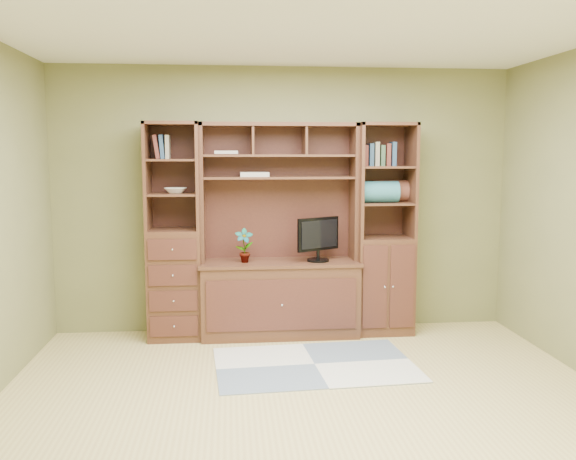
{
  "coord_description": "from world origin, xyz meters",
  "views": [
    {
      "loc": [
        -0.54,
        -4.02,
        1.76
      ],
      "look_at": [
        -0.04,
        1.2,
        1.1
      ],
      "focal_mm": 38.0,
      "sensor_mm": 36.0,
      "label": 1
    }
  ],
  "objects": [
    {
      "name": "blanket_teal",
      "position": [
        0.9,
        1.73,
        1.39
      ],
      "size": [
        0.36,
        0.21,
        0.21
      ],
      "primitive_type": "cube",
      "color": "#2D6C78",
      "rests_on": "right_tower"
    },
    {
      "name": "center_hutch",
      "position": [
        -0.07,
        1.73,
        1.02
      ],
      "size": [
        1.54,
        0.53,
        2.05
      ],
      "primitive_type": "cube",
      "color": "#482819",
      "rests_on": "ground"
    },
    {
      "name": "left_tower",
      "position": [
        -1.07,
        1.77,
        1.02
      ],
      "size": [
        0.5,
        0.45,
        2.05
      ],
      "primitive_type": "cube",
      "color": "#482819",
      "rests_on": "ground"
    },
    {
      "name": "bowl",
      "position": [
        -1.04,
        1.77,
        1.42
      ],
      "size": [
        0.21,
        0.21,
        0.05
      ],
      "primitive_type": "imported",
      "color": "silver",
      "rests_on": "left_tower"
    },
    {
      "name": "rug",
      "position": [
        0.15,
        0.85,
        0.01
      ],
      "size": [
        1.71,
        1.2,
        0.01
      ],
      "primitive_type": "cube",
      "rotation": [
        0.0,
        0.0,
        0.06
      ],
      "color": "#A2A8A8",
      "rests_on": "ground"
    },
    {
      "name": "blanket_red",
      "position": [
        1.07,
        1.85,
        1.39
      ],
      "size": [
        0.38,
        0.21,
        0.21
      ],
      "primitive_type": "cube",
      "color": "brown",
      "rests_on": "right_tower"
    },
    {
      "name": "room",
      "position": [
        0.0,
        0.0,
        1.3
      ],
      "size": [
        4.6,
        4.1,
        2.64
      ],
      "color": "tan",
      "rests_on": "ground"
    },
    {
      "name": "monitor",
      "position": [
        0.3,
        1.7,
        1.02
      ],
      "size": [
        0.52,
        0.42,
        0.58
      ],
      "primitive_type": "cube",
      "rotation": [
        0.0,
        0.0,
        0.52
      ],
      "color": "black",
      "rests_on": "center_hutch"
    },
    {
      "name": "magazines",
      "position": [
        -0.3,
        1.82,
        1.56
      ],
      "size": [
        0.27,
        0.2,
        0.04
      ],
      "primitive_type": "cube",
      "color": "#B1A797",
      "rests_on": "center_hutch"
    },
    {
      "name": "orchid",
      "position": [
        -0.41,
        1.7,
        0.89
      ],
      "size": [
        0.17,
        0.12,
        0.33
      ],
      "primitive_type": "imported",
      "color": "#A35E37",
      "rests_on": "center_hutch"
    },
    {
      "name": "right_tower",
      "position": [
        0.96,
        1.77,
        1.02
      ],
      "size": [
        0.55,
        0.45,
        2.05
      ],
      "primitive_type": "cube",
      "color": "#482819",
      "rests_on": "ground"
    }
  ]
}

